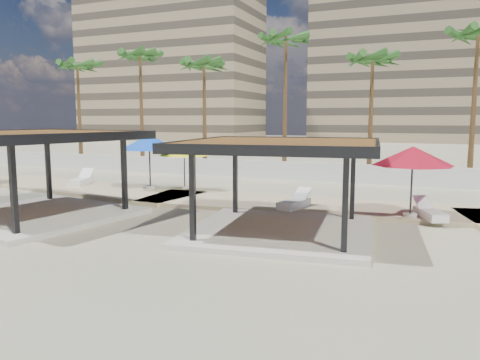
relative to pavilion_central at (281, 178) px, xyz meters
The scene contains 19 objects.
ground 3.51m from the pavilion_central, 139.54° to the right, with size 200.00×200.00×0.00m, color #CCB487.
promenade 6.07m from the pavilion_central, 92.26° to the left, with size 44.45×7.97×0.24m.
boundary_wall 14.34m from the pavilion_central, 98.98° to the left, with size 56.00×0.30×1.20m, color silver.
building_west 80.64m from the pavilion_central, 123.79° to the left, with size 34.00×16.00×32.40m.
building_mid 77.11m from the pavilion_central, 88.67° to the left, with size 38.00×16.00×30.40m.
pavilion_central is the anchor object (origin of this frame).
pavilion_west 9.97m from the pavilion_central, behind, with size 7.78×7.78×3.47m.
umbrella_b 10.57m from the pavilion_central, 137.67° to the left, with size 3.39×3.39×2.47m.
umbrella_c 5.64m from the pavilion_central, 44.08° to the left, with size 3.63×3.63×2.74m.
umbrella_f 11.46m from the pavilion_central, 146.38° to the left, with size 3.94×3.94×2.94m.
lounger_a 15.49m from the pavilion_central, 156.50° to the left, with size 1.42×2.36×0.85m.
lounger_b 4.29m from the pavilion_central, 99.28° to the left, with size 1.05×2.14×0.77m.
lounger_c 6.35m from the pavilion_central, 39.81° to the left, with size 1.37×2.02×0.73m.
palm_a 29.09m from the pavilion_central, 144.78° to the left, with size 3.00×3.00×9.22m.
palm_b 24.97m from the pavilion_central, 135.72° to the left, with size 3.00×3.00×9.80m.
palm_c 20.52m from the pavilion_central, 124.72° to the left, with size 3.00×3.00×8.76m.
palm_d 19.17m from the pavilion_central, 107.09° to the left, with size 3.00×3.00×10.31m.
palm_e 17.43m from the pavilion_central, 87.32° to the left, with size 3.00×3.00×8.60m.
palm_f 19.22m from the pavilion_central, 67.93° to the left, with size 3.00×3.00×9.81m.
Camera 1 is at (7.10, -13.20, 3.92)m, focal length 35.00 mm.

